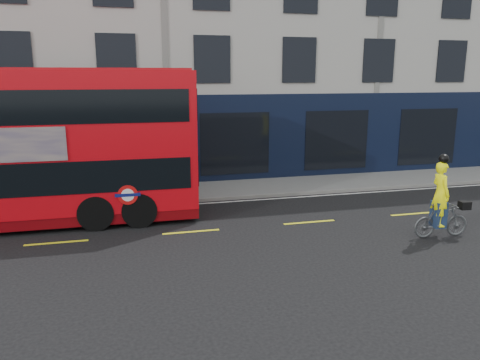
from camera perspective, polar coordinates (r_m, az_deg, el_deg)
name	(u,v)px	position (r m, az deg, el deg)	size (l,w,h in m)	color
ground	(199,249)	(13.52, -5.04, -8.33)	(120.00, 120.00, 0.00)	black
pavement	(173,192)	(19.67, -8.12, -1.51)	(60.00, 3.00, 0.12)	slate
kerb	(178,202)	(18.22, -7.60, -2.62)	(60.00, 0.12, 0.13)	slate
building_terrace	(155,22)	(25.64, -10.34, 18.42)	(50.00, 10.07, 15.00)	#A8A59F
road_edge_line	(179,205)	(17.95, -7.48, -3.06)	(58.00, 0.10, 0.01)	silver
lane_dashes	(191,232)	(14.92, -5.98, -6.30)	(58.00, 0.12, 0.01)	yellow
cyclist	(441,209)	(15.36, 23.30, -3.28)	(1.80, 0.74, 2.58)	#4D5053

